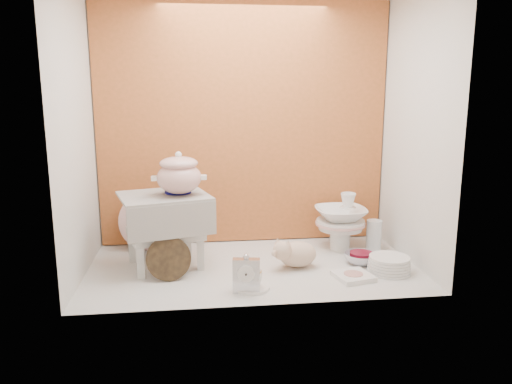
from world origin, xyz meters
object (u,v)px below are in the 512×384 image
Objects in this scene: step_stool at (165,231)px; mantel_clock at (246,274)px; floral_platter at (149,221)px; porcelain_tower at (340,221)px; soup_tureen at (179,173)px; plush_pig at (297,254)px; gold_rim_teacup at (251,278)px; crystal_bowl at (361,258)px; dinner_plate_stack at (389,264)px; blue_white_vase at (163,231)px.

mantel_clock is (0.40, -0.43, -0.11)m from step_stool.
porcelain_tower is at bearing -7.10° from floral_platter.
step_stool is 0.33m from soup_tureen.
soup_tureen is at bearing 170.92° from plush_pig.
step_stool is at bearing -69.83° from floral_platter.
crystal_bowl is at bearing 23.40° from gold_rim_teacup.
soup_tureen is 0.79× the size of porcelain_tower.
mantel_clock is at bearing -62.05° from step_stool.
plush_pig is at bearing -177.11° from crystal_bowl.
porcelain_tower reaches higher than dinner_plate_stack.
dinner_plate_stack is 0.18m from crystal_bowl.
blue_white_vase is at bearing 173.99° from porcelain_tower.
blue_white_vase is 0.86m from plush_pig.
soup_tureen reaches higher than blue_white_vase.
step_stool reaches higher than gold_rim_teacup.
mantel_clock is at bearing -51.57° from soup_tureen.
mantel_clock is 0.81m from dinner_plate_stack.
dinner_plate_stack is 1.23× the size of crystal_bowl.
mantel_clock is at bearing -136.25° from plush_pig.
floral_platter reaches higher than blue_white_vase.
gold_rim_teacup is (0.35, -0.36, -0.47)m from soup_tureen.
soup_tureen is 0.67m from mantel_clock.
plush_pig is 2.47× the size of gold_rim_teacup.
blue_white_vase is 2.12× the size of gold_rim_teacup.
porcelain_tower is (1.16, -0.15, 0.00)m from floral_platter.
blue_white_vase is at bearing 80.78° from step_stool.
porcelain_tower is at bearing 99.22° from crystal_bowl.
plush_pig is at bearing -24.94° from step_stool.
mantel_clock is at bearing -55.00° from floral_platter.
mantel_clock is at bearing -154.54° from crystal_bowl.
mantel_clock is (0.52, -0.75, -0.08)m from floral_platter.
step_stool is 2.42× the size of crystal_bowl.
porcelain_tower is (-0.04, 0.28, 0.15)m from crystal_bowl.
plush_pig is 1.40× the size of crystal_bowl.
dinner_plate_stack is at bearing -16.26° from plush_pig.
gold_rim_teacup is at bearing -51.99° from floral_platter.
floral_platter is (-0.20, 0.35, -0.35)m from soup_tureen.
step_stool is 1.06m from porcelain_tower.
crystal_bowl is (-0.10, 0.15, -0.02)m from dinner_plate_stack.
soup_tureen is 1.46× the size of crystal_bowl.
soup_tureen reaches higher than floral_platter.
step_stool is 1.31× the size of porcelain_tower.
soup_tureen is 1.04m from porcelain_tower.
porcelain_tower is (0.61, 0.56, 0.12)m from gold_rim_teacup.
crystal_bowl is 0.54× the size of porcelain_tower.
step_stool is at bearing 138.45° from gold_rim_teacup.
dinner_plate_stack is at bearing -23.56° from floral_platter.
plush_pig is (0.84, -0.44, -0.10)m from floral_platter.
blue_white_vase is 0.98× the size of dinner_plate_stack.
step_stool is 1.23m from dinner_plate_stack.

